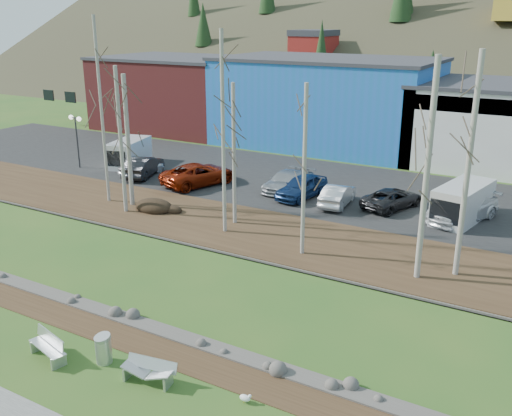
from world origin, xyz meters
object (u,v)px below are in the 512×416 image
Objects in this scene: car_8 at (285,181)px; van_white at (461,203)px; car_5 at (338,195)px; seagull at (245,398)px; car_7 at (463,208)px; litter_bin at (104,350)px; car_0 at (142,167)px; car_1 at (143,166)px; bench_damaged at (149,371)px; street_lamp at (76,127)px; van_grey at (128,153)px; car_6 at (392,198)px; car_4 at (302,187)px; bench_intact at (49,346)px; car_3 at (293,182)px; car_2 at (199,174)px.

van_white reaches higher than car_8.
car_5 is 4.76m from car_8.
car_7 is (2.64, 21.33, 0.73)m from seagull.
car_7 is (7.71, 1.03, 0.09)m from car_5.
car_0 is (-15.67, 20.33, 0.28)m from litter_bin.
car_1 is 1.04× the size of car_8.
car_5 reaches higher than bench_damaged.
street_lamp reaches higher than bench_damaged.
car_0 is 3.51m from van_grey.
car_8 reaches higher than seagull.
car_4 is at bearing 28.42° from car_6.
car_7 is (8.27, 21.90, 0.41)m from litter_bin.
seagull is 0.11× the size of street_lamp.
van_grey is (-16.70, 22.93, 0.70)m from bench_intact.
street_lamp is (-27.23, 18.94, 3.31)m from seagull.
car_3 is 1.08× the size of car_5.
car_0 is 0.74× the size of van_grey.
bench_intact is 1.02× the size of bench_damaged.
seagull is at bearing 119.64° from car_1.
car_0 is at bearing 127.62° from litter_bin.
car_8 is at bearing 96.24° from bench_damaged.
car_4 is at bearing 94.55° from seagull.
seagull is at bearing 1.62° from bench_damaged.
car_0 is at bearing 120.91° from seagull.
car_1 is (6.30, 0.60, -2.58)m from street_lamp.
van_white is at bearing -156.42° from car_2.
car_2 is 8.00m from car_4.
car_4 is at bearing 19.30° from street_lamp.
street_lamp reaches higher than car_6.
car_6 is at bearing -153.76° from car_2.
car_4 is at bearing -166.77° from car_0.
car_6 is 0.86× the size of van_white.
van_white reaches higher than car_1.
litter_bin is at bearing -80.54° from car_3.
bench_intact is 24.80m from van_white.
bench_intact is 28.38m from van_grey.
car_5 is (-1.62, 20.97, 0.41)m from bench_damaged.
car_5 is 0.79× the size of van_white.
car_6 is (13.98, 1.83, -0.16)m from car_2.
car_0 reaches higher than car_6.
van_white is at bearing 66.94° from seagull.
car_3 is 0.99× the size of car_4.
street_lamp is 0.93× the size of car_4.
car_4 is at bearing -18.09° from van_grey.
car_7 is (6.09, 21.99, 0.50)m from bench_damaged.
street_lamp reaches higher than car_3.
car_2 is at bearing -26.98° from van_grey.
car_4 is (1.19, -1.02, 0.12)m from car_3.
seagull is 21.50m from car_7.
van_grey is at bearing 6.58° from car_2.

